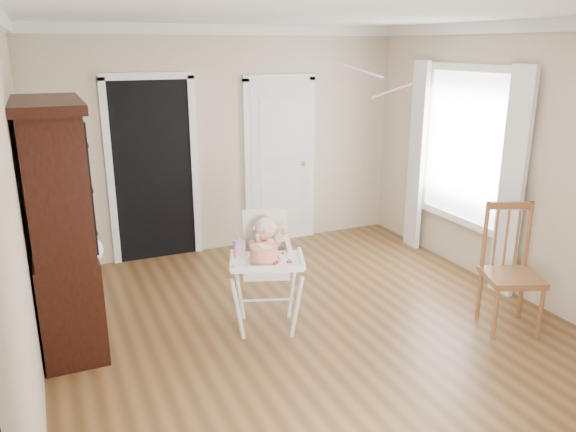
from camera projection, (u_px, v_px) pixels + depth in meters
name	position (u px, v px, depth m)	size (l,w,h in m)	color
floor	(317.00, 333.00, 5.02)	(5.00, 5.00, 0.00)	brown
ceiling	(322.00, 13.00, 4.23)	(5.00, 5.00, 0.00)	white
wall_back	(226.00, 141.00, 6.81)	(4.50, 4.50, 0.00)	beige
wall_left	(20.00, 219.00, 3.76)	(5.00, 5.00, 0.00)	beige
wall_right	(524.00, 164.00, 5.50)	(5.00, 5.00, 0.00)	beige
crown_molding	(322.00, 21.00, 4.25)	(4.50, 5.00, 0.12)	white
doorway	(153.00, 167.00, 6.52)	(1.06, 0.05, 2.22)	black
closet_door	(280.00, 163.00, 7.16)	(0.96, 0.09, 2.13)	white
window_right	(462.00, 157.00, 6.19)	(0.13, 1.84, 2.30)	white
high_chair	(266.00, 259.00, 4.93)	(0.83, 0.93, 1.09)	white
baby	(266.00, 243.00, 4.91)	(0.29, 0.28, 0.44)	beige
cake	(264.00, 254.00, 4.62)	(0.29, 0.29, 0.14)	silver
sippy_cup	(238.00, 248.00, 4.71)	(0.08, 0.08, 0.19)	pink
china_cabinet	(61.00, 227.00, 4.62)	(0.55, 1.23, 2.07)	black
dining_chair	(511.00, 272.00, 5.00)	(0.60, 0.60, 1.13)	brown
streamer	(360.00, 70.00, 5.72)	(0.03, 0.50, 0.02)	pink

